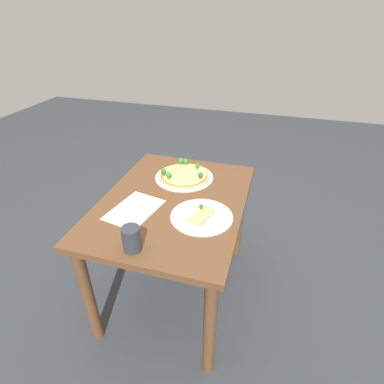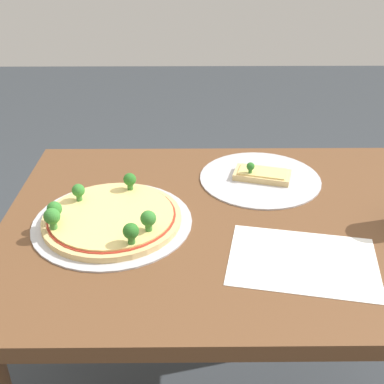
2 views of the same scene
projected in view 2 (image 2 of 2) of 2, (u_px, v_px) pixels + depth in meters
dining_table at (222, 256)px, 1.16m from camera, size 1.01×0.77×0.71m
pizza_tray_whole at (111, 218)px, 1.08m from camera, size 0.36×0.36×0.07m
pizza_tray_slice at (261, 177)px, 1.27m from camera, size 0.32×0.32×0.05m
paper_menu at (303, 261)px, 0.96m from camera, size 0.33×0.26×0.00m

